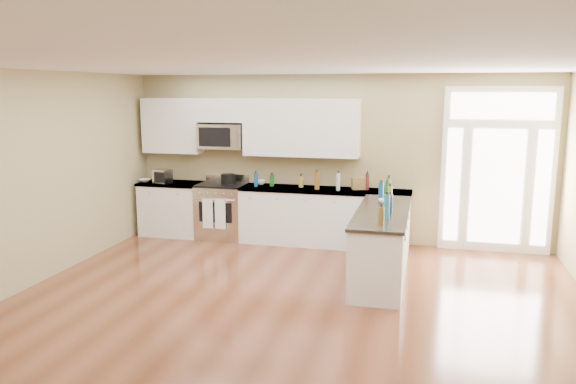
{
  "coord_description": "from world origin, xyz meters",
  "views": [
    {
      "loc": [
        1.48,
        -5.25,
        2.55
      ],
      "look_at": [
        -0.33,
        2.0,
        1.18
      ],
      "focal_mm": 35.0,
      "sensor_mm": 36.0,
      "label": 1
    }
  ],
  "objects": [
    {
      "name": "upper_cabinet_right",
      "position": [
        -0.57,
        3.83,
        1.93
      ],
      "size": [
        1.94,
        0.33,
        0.95
      ],
      "primitive_type": "cube",
      "color": "white",
      "rests_on": "room_shell"
    },
    {
      "name": "ground",
      "position": [
        0.0,
        0.0,
        0.0
      ],
      "size": [
        8.0,
        8.0,
        0.0
      ],
      "primitive_type": "plane",
      "color": "#5D2E1A"
    },
    {
      "name": "toaster_oven",
      "position": [
        -2.98,
        3.56,
        1.06
      ],
      "size": [
        0.33,
        0.29,
        0.24
      ],
      "primitive_type": "cube",
      "rotation": [
        0.0,
        0.0,
        -0.26
      ],
      "color": "silver",
      "rests_on": "back_cabinet_left"
    },
    {
      "name": "kitchen_range",
      "position": [
        -1.93,
        3.69,
        0.48
      ],
      "size": [
        0.8,
        0.71,
        1.08
      ],
      "color": "silver",
      "rests_on": "ground"
    },
    {
      "name": "microwave",
      "position": [
        -1.95,
        3.8,
        1.76
      ],
      "size": [
        0.78,
        0.41,
        0.42
      ],
      "color": "silver",
      "rests_on": "room_shell"
    },
    {
      "name": "peninsula_cabinet",
      "position": [
        0.93,
        2.24,
        0.43
      ],
      "size": [
        0.69,
        2.32,
        0.94
      ],
      "color": "white",
      "rests_on": "ground"
    },
    {
      "name": "back_cabinet_right",
      "position": [
        -0.16,
        3.69,
        0.44
      ],
      "size": [
        2.85,
        0.66,
        0.94
      ],
      "color": "white",
      "rests_on": "ground"
    },
    {
      "name": "upper_cabinet_left",
      "position": [
        -2.88,
        3.83,
        1.93
      ],
      "size": [
        1.04,
        0.33,
        0.95
      ],
      "primitive_type": "cube",
      "color": "white",
      "rests_on": "room_shell"
    },
    {
      "name": "upper_cabinet_short",
      "position": [
        -1.95,
        3.83,
        2.2
      ],
      "size": [
        0.82,
        0.33,
        0.4
      ],
      "primitive_type": "cube",
      "color": "white",
      "rests_on": "room_shell"
    },
    {
      "name": "back_cabinet_left",
      "position": [
        -2.87,
        3.69,
        0.44
      ],
      "size": [
        1.1,
        0.66,
        0.94
      ],
      "color": "white",
      "rests_on": "ground"
    },
    {
      "name": "cup_counter",
      "position": [
        -1.26,
        3.82,
        0.99
      ],
      "size": [
        0.16,
        0.16,
        0.09
      ],
      "primitive_type": "imported",
      "rotation": [
        0.0,
        0.0,
        0.42
      ],
      "color": "white",
      "rests_on": "back_cabinet_right"
    },
    {
      "name": "counter_bottles",
      "position": [
        0.4,
        2.95,
        1.07
      ],
      "size": [
        2.4,
        2.44,
        0.32
      ],
      "color": "#19591E",
      "rests_on": "back_cabinet_right"
    },
    {
      "name": "cardboard_box",
      "position": [
        0.41,
        3.81,
        1.04
      ],
      "size": [
        0.27,
        0.23,
        0.19
      ],
      "primitive_type": "cube",
      "rotation": [
        0.0,
        0.0,
        0.32
      ],
      "color": "brown",
      "rests_on": "back_cabinet_right"
    },
    {
      "name": "room_shell",
      "position": [
        0.0,
        0.0,
        1.71
      ],
      "size": [
        8.0,
        8.0,
        8.0
      ],
      "color": "tan",
      "rests_on": "ground"
    },
    {
      "name": "bowl_left",
      "position": [
        -3.35,
        3.63,
        0.96
      ],
      "size": [
        0.24,
        0.24,
        0.05
      ],
      "primitive_type": "imported",
      "rotation": [
        0.0,
        0.0,
        0.21
      ],
      "color": "white",
      "rests_on": "back_cabinet_left"
    },
    {
      "name": "bowl_peninsula",
      "position": [
        0.92,
        2.73,
        0.97
      ],
      "size": [
        0.25,
        0.25,
        0.06
      ],
      "primitive_type": "imported",
      "rotation": [
        0.0,
        0.0,
        -0.34
      ],
      "color": "white",
      "rests_on": "peninsula_cabinet"
    },
    {
      "name": "stockpot",
      "position": [
        -1.83,
        3.73,
        1.04
      ],
      "size": [
        0.29,
        0.29,
        0.19
      ],
      "primitive_type": "cylinder",
      "rotation": [
        0.0,
        0.0,
        -0.19
      ],
      "color": "black",
      "rests_on": "kitchen_range"
    },
    {
      "name": "entry_door",
      "position": [
        2.55,
        3.95,
        1.3
      ],
      "size": [
        1.7,
        0.1,
        2.6
      ],
      "color": "white",
      "rests_on": "ground"
    }
  ]
}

